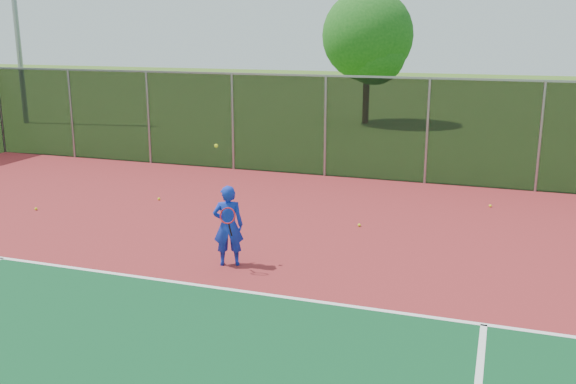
% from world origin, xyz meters
% --- Properties ---
extents(court_apron, '(30.00, 20.00, 0.02)m').
position_xyz_m(court_apron, '(0.00, 2.00, 0.01)').
color(court_apron, maroon).
rests_on(court_apron, ground).
extents(fence_back, '(30.00, 0.06, 3.03)m').
position_xyz_m(fence_back, '(0.00, 12.00, 1.56)').
color(fence_back, black).
rests_on(fence_back, court_apron).
extents(tennis_player, '(0.66, 0.69, 2.29)m').
position_xyz_m(tennis_player, '(-2.68, 4.12, 0.80)').
color(tennis_player, '#132CB3').
rests_on(tennis_player, court_apron).
extents(practice_ball_0, '(0.07, 0.07, 0.07)m').
position_xyz_m(practice_ball_0, '(-8.71, 6.03, 0.06)').
color(practice_ball_0, yellow).
rests_on(practice_ball_0, court_apron).
extents(practice_ball_2, '(0.07, 0.07, 0.07)m').
position_xyz_m(practice_ball_2, '(-0.87, 7.27, 0.06)').
color(practice_ball_2, yellow).
rests_on(practice_ball_2, court_apron).
extents(practice_ball_3, '(0.07, 0.07, 0.07)m').
position_xyz_m(practice_ball_3, '(1.89, 9.91, 0.06)').
color(practice_ball_3, yellow).
rests_on(practice_ball_3, court_apron).
extents(practice_ball_4, '(0.07, 0.07, 0.07)m').
position_xyz_m(practice_ball_4, '(-6.32, 7.84, 0.06)').
color(practice_ball_4, yellow).
rests_on(practice_ball_4, court_apron).
extents(tree_back_left, '(4.18, 4.18, 6.14)m').
position_xyz_m(tree_back_left, '(-4.10, 23.40, 3.85)').
color(tree_back_left, '#3C2715').
rests_on(tree_back_left, ground).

